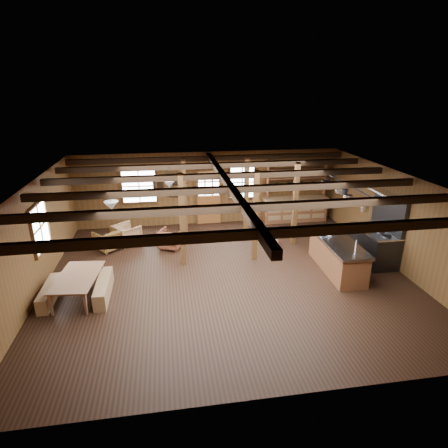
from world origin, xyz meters
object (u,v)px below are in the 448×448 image
Objects in this scene: dining_table at (80,287)px; armchair_b at (171,239)px; armchair_c at (127,234)px; armchair_a at (108,240)px; commercial_range at (377,240)px; kitchen_island at (337,255)px.

dining_table is 3.66m from armchair_b.
armchair_a is at bearing 86.59° from armchair_c.
armchair_b is (2.06, -0.18, -0.01)m from armchair_a.
commercial_range is 8.59m from dining_table.
dining_table is (-8.54, -0.85, -0.37)m from commercial_range.
armchair_b is (-4.73, 2.39, -0.15)m from kitchen_island.
commercial_range is 6.50m from armchair_b.
armchair_a is 0.97× the size of armchair_c.
armchair_a is (-6.79, 2.57, -0.14)m from kitchen_island.
dining_table is at bearing -175.24° from kitchen_island.
armchair_c is at bearing 4.19° from armchair_b.
kitchen_island is 6.87m from armchair_c.
commercial_range is at bearing -144.92° from armchair_c.
kitchen_island is 5.30m from armchair_b.
dining_table is at bearing 75.07° from armchair_b.
armchair_c reaches higher than armchair_a.
kitchen_island reaches higher than armchair_a.
kitchen_island is 1.53m from commercial_range.
commercial_range is at bearing -172.36° from armchair_b.
armchair_a is 2.06m from armchair_b.
commercial_range reaches higher than armchair_a.
dining_table is at bearing -174.34° from commercial_range.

